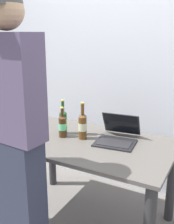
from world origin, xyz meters
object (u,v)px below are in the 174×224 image
at_px(beer_bottle_dark, 83,123).
at_px(beer_bottle_amber, 83,126).
at_px(person_figure, 15,137).
at_px(laptop, 117,135).
at_px(beer_bottle_green, 63,121).
at_px(coffee_mug, 36,127).
at_px(beer_bottle_brown, 62,126).

relative_size(beer_bottle_dark, beer_bottle_amber, 0.92).
xyz_separation_m(beer_bottle_dark, person_figure, (-0.06, -0.77, 0.12)).
bearing_deg(person_figure, laptop, 63.77).
height_order(beer_bottle_green, person_figure, person_figure).
bearing_deg(beer_bottle_green, beer_bottle_amber, -6.48).
xyz_separation_m(laptop, beer_bottle_dark, (-0.32, -0.01, 0.06)).
relative_size(beer_bottle_dark, coffee_mug, 2.56).
distance_m(beer_bottle_dark, beer_bottle_green, 0.18).
bearing_deg(coffee_mug, laptop, 12.88).
relative_size(beer_bottle_green, coffee_mug, 2.71).
bearing_deg(person_figure, beer_bottle_amber, 81.16).
height_order(beer_bottle_dark, coffee_mug, beer_bottle_dark).
bearing_deg(beer_bottle_brown, person_figure, -84.12).
xyz_separation_m(beer_bottle_amber, person_figure, (-0.11, -0.68, 0.11)).
relative_size(beer_bottle_brown, person_figure, 0.14).
distance_m(laptop, person_figure, 0.88).
bearing_deg(beer_bottle_dark, laptop, 1.38).
distance_m(laptop, beer_bottle_brown, 0.47).
height_order(beer_bottle_amber, person_figure, person_figure).
distance_m(beer_bottle_brown, beer_bottle_dark, 0.18).
xyz_separation_m(beer_bottle_brown, coffee_mug, (-0.26, -0.03, -0.05)).
xyz_separation_m(beer_bottle_brown, beer_bottle_amber, (0.17, 0.04, 0.02)).
xyz_separation_m(laptop, beer_bottle_brown, (-0.45, -0.14, 0.05)).
distance_m(beer_bottle_dark, coffee_mug, 0.42).
bearing_deg(person_figure, coffee_mug, 118.13).
height_order(beer_bottle_green, beer_bottle_amber, beer_bottle_amber).
xyz_separation_m(beer_bottle_dark, coffee_mug, (-0.39, -0.15, -0.05)).
height_order(laptop, coffee_mug, laptop).
relative_size(laptop, person_figure, 0.22).
xyz_separation_m(laptop, beer_bottle_amber, (-0.28, -0.09, 0.07)).
bearing_deg(beer_bottle_brown, beer_bottle_green, 118.67).
bearing_deg(beer_bottle_green, beer_bottle_brown, -61.33).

